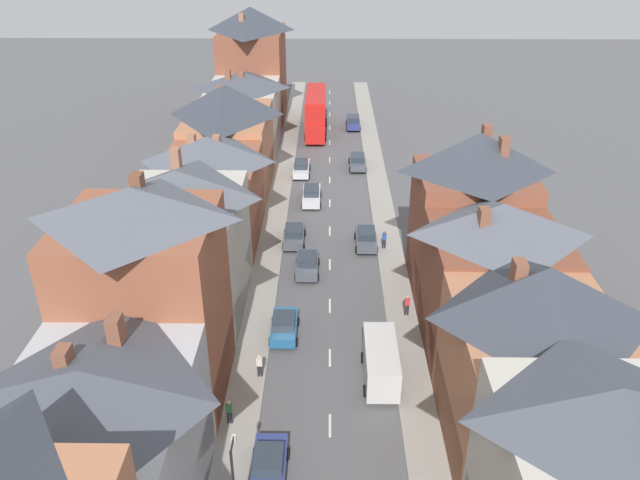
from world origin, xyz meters
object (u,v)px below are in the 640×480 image
Objects in this scene: car_parked_right_a at (307,264)px; car_mid_white at (301,168)px; delivery_van at (381,361)px; car_mid_black at (284,326)px; car_parked_left_a at (269,465)px; pedestrian_mid_left at (229,411)px; car_near_blue at (353,122)px; pedestrian_far_left at (407,304)px; car_far_grey at (294,235)px; double_decker_bus_lead at (316,112)px; car_near_silver at (366,238)px; pedestrian_far_right at (384,239)px; pedestrian_mid_right at (260,365)px; car_parked_right_b at (312,195)px; car_parked_left_b at (358,161)px.

car_parked_right_a reaches higher than car_mid_white.
delivery_van is (4.90, -12.58, 0.49)m from car_parked_right_a.
car_mid_black is 0.86× the size of car_mid_white.
pedestrian_mid_left reaches higher than car_parked_left_a.
pedestrian_far_left reaches higher than car_near_blue.
car_parked_right_a is at bearing -75.48° from car_far_grey.
pedestrian_mid_left is at bearing -94.24° from double_decker_bus_lead.
car_far_grey is at bearing 90.00° from car_parked_left_a.
car_parked_left_a is at bearing -104.05° from car_near_silver.
car_parked_right_a is 7.52m from pedestrian_far_right.
car_mid_white is at bearing -110.76° from car_near_blue.
pedestrian_mid_right is at bearing -93.03° from double_decker_bus_lead.
delivery_van is at bearing -70.59° from car_far_grey.
car_near_blue is at bearing 79.09° from car_far_grey.
car_near_silver is 10.21m from car_parked_right_b.
car_parked_left_b is 6.53m from car_mid_white.
delivery_van reaches higher than car_mid_black.
car_parked_right_a is at bearing 77.03° from pedestrian_mid_left.
double_decker_bus_lead is at bearing -155.28° from car_near_blue.
pedestrian_far_left is at bearing -86.87° from car_near_blue.
pedestrian_mid_right is at bearing -98.48° from car_near_blue.
double_decker_bus_lead is at bearing 101.70° from pedestrian_far_right.
pedestrian_mid_right is (-7.43, -17.17, 0.20)m from car_near_silver.
pedestrian_mid_right is at bearing 71.94° from pedestrian_mid_left.
car_far_grey is (0.00, 13.30, 0.01)m from car_mid_black.
pedestrian_far_right reaches higher than car_parked_left_a.
car_far_grey is at bearing -100.91° from car_near_blue.
car_mid_white is at bearing 100.06° from car_parked_right_b.
pedestrian_mid_right is 1.00× the size of pedestrian_far_left.
pedestrian_mid_right is (-2.53, -26.13, 0.18)m from car_parked_right_b.
car_far_grey is (-6.20, -32.16, -0.04)m from car_near_blue.
car_near_blue is at bearing 92.59° from pedestrian_far_right.
car_mid_white is 33.48m from pedestrian_mid_right.
car_near_silver is at bearing 67.59° from pedestrian_mid_left.
car_parked_right_b is 2.85× the size of pedestrian_far_left.
delivery_van is at bearing -90.00° from car_parked_left_b.
pedestrian_far_right is at bearing 63.56° from pedestrian_mid_left.
car_mid_white is 2.75× the size of pedestrian_far_left.
car_parked_left_a is at bearing -98.19° from car_parked_left_b.
car_near_blue is 49.76m from delivery_van.
delivery_van is (6.20, -17.60, 0.53)m from car_far_grey.
car_parked_right_a is 13.51m from delivery_van.
double_decker_bus_lead is at bearing 85.76° from pedestrian_mid_left.
delivery_van is at bearing 50.98° from car_parked_left_a.
pedestrian_far_left is (9.78, 6.72, 0.00)m from pedestrian_mid_right.
car_parked_right_a is at bearing 78.68° from pedestrian_mid_right.
double_decker_bus_lead is 31.68m from pedestrian_far_right.
car_parked_left_a is 43.55m from car_parked_left_b.
car_parked_right_a is at bearing 140.82° from pedestrian_far_left.
car_parked_right_a is (-4.90, -37.18, -0.00)m from car_near_blue.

